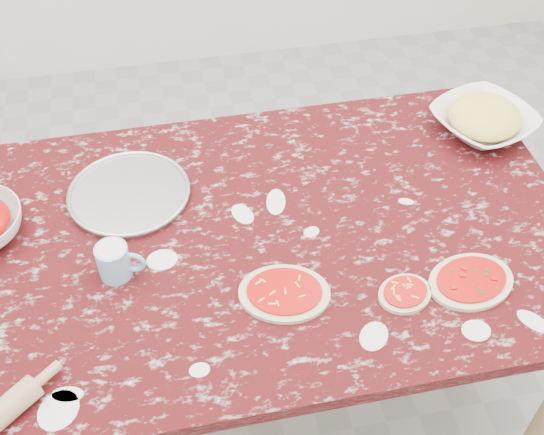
{
  "coord_description": "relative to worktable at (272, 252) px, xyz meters",
  "views": [
    {
      "loc": [
        -0.24,
        -1.16,
        2.03
      ],
      "look_at": [
        0.0,
        0.0,
        0.8
      ],
      "focal_mm": 44.48,
      "sensor_mm": 36.0,
      "label": 1
    }
  ],
  "objects": [
    {
      "name": "flour_mug",
      "position": [
        -0.4,
        -0.06,
        0.13
      ],
      "size": [
        0.12,
        0.08,
        0.09
      ],
      "color": "#7AB6E1",
      "rests_on": "worktable"
    },
    {
      "name": "pizza_mid",
      "position": [
        0.27,
        -0.27,
        0.09
      ],
      "size": [
        0.16,
        0.15,
        0.02
      ],
      "color": "beige",
      "rests_on": "worktable"
    },
    {
      "name": "cheese_bowl",
      "position": [
        0.7,
        0.28,
        0.12
      ],
      "size": [
        0.37,
        0.37,
        0.07
      ],
      "primitive_type": "imported",
      "rotation": [
        0.0,
        0.0,
        0.38
      ],
      "color": "white",
      "rests_on": "worktable"
    },
    {
      "name": "pizza_left",
      "position": [
        -0.01,
        -0.21,
        0.09
      ],
      "size": [
        0.25,
        0.22,
        0.02
      ],
      "color": "beige",
      "rests_on": "worktable"
    },
    {
      "name": "worktable",
      "position": [
        0.0,
        0.0,
        0.0
      ],
      "size": [
        1.6,
        1.0,
        0.75
      ],
      "color": "#370A0C",
      "rests_on": "ground"
    },
    {
      "name": "pizza_right",
      "position": [
        0.44,
        -0.26,
        0.09
      ],
      "size": [
        0.24,
        0.2,
        0.02
      ],
      "color": "beige",
      "rests_on": "worktable"
    },
    {
      "name": "ground",
      "position": [
        0.0,
        0.0,
        -0.67
      ],
      "size": [
        4.0,
        4.0,
        0.0
      ],
      "primitive_type": "plane",
      "color": "gray"
    },
    {
      "name": "pizza_tray",
      "position": [
        -0.36,
        0.2,
        0.09
      ],
      "size": [
        0.43,
        0.43,
        0.01
      ],
      "primitive_type": "cylinder",
      "rotation": [
        0.0,
        0.0,
        0.42
      ],
      "color": "#B2B2B7",
      "rests_on": "worktable"
    }
  ]
}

